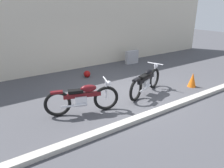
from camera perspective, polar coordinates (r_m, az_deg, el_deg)
ground_plane at (r=7.72m, az=3.96°, el=-2.64°), size 40.00×40.00×0.00m
building_wall at (r=10.69m, az=-9.73°, el=13.36°), size 18.00×0.30×3.49m
curb_strip at (r=6.60m, az=12.88°, el=-6.81°), size 18.00×0.24×0.12m
stone_marker at (r=11.61m, az=5.33°, el=7.15°), size 0.74×0.21×0.71m
helmet at (r=9.47m, az=-6.67°, el=2.68°), size 0.30×0.30×0.30m
traffic_cone at (r=8.85m, az=20.63°, el=1.03°), size 0.32×0.32×0.55m
motorcycle_black at (r=7.65m, az=9.07°, el=0.73°), size 2.08×0.98×0.98m
motorcycle_maroon at (r=6.28m, az=-7.71°, el=-3.76°), size 2.11×0.89×0.98m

